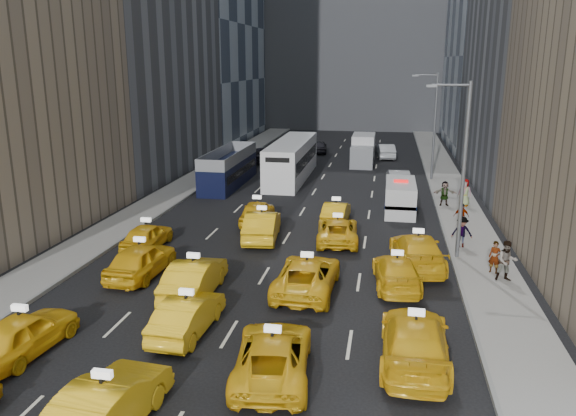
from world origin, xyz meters
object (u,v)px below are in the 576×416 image
(nypd_van, at_px, (400,197))
(taxi_1, at_px, (105,408))
(double_decker, at_px, (229,168))
(pedestrian_0, at_px, (495,257))
(box_truck, at_px, (363,150))
(city_bus, at_px, (292,160))

(nypd_van, bearing_deg, taxi_1, -112.44)
(nypd_van, distance_m, double_decker, 15.08)
(double_decker, height_order, pedestrian_0, double_decker)
(pedestrian_0, bearing_deg, box_truck, 128.62)
(city_bus, height_order, pedestrian_0, city_bus)
(taxi_1, relative_size, box_truck, 0.77)
(double_decker, relative_size, city_bus, 0.79)
(double_decker, distance_m, city_bus, 5.81)
(taxi_1, bearing_deg, pedestrian_0, -126.50)
(city_bus, distance_m, pedestrian_0, 24.74)
(city_bus, bearing_deg, box_truck, 54.32)
(double_decker, xyz_separation_m, city_bus, (4.64, 3.50, 0.21))
(double_decker, bearing_deg, pedestrian_0, -38.22)
(taxi_1, relative_size, pedestrian_0, 3.13)
(box_truck, bearing_deg, nypd_van, -76.80)
(double_decker, xyz_separation_m, box_truck, (10.36, 11.69, -0.03))
(city_bus, xyz_separation_m, box_truck, (5.72, 8.19, -0.24))
(nypd_van, height_order, double_decker, double_decker)
(taxi_1, relative_size, nypd_van, 0.92)
(city_bus, height_order, box_truck, city_bus)
(nypd_van, relative_size, double_decker, 0.52)
(taxi_1, distance_m, city_bus, 34.98)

